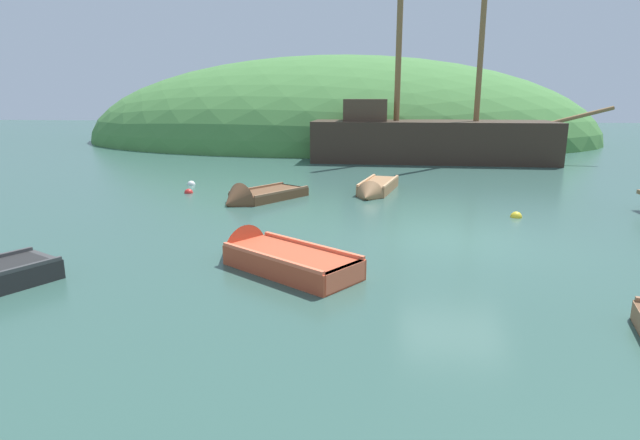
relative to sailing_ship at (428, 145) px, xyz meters
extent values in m
plane|color=#33564C|center=(-0.76, -15.55, -0.84)|extent=(120.00, 120.00, 0.00)
ellipsoid|color=#477F3D|center=(-5.70, 13.08, -0.84)|extent=(38.46, 25.32, 12.72)
cube|color=#38281E|center=(0.14, 0.00, -0.20)|extent=(12.33, 3.99, 2.89)
cube|color=#997A51|center=(0.14, 0.00, 1.19)|extent=(11.83, 3.68, 0.10)
cylinder|color=olive|center=(7.47, -0.14, 1.54)|extent=(2.95, 0.25, 0.97)
cylinder|color=olive|center=(2.35, -0.04, 6.39)|extent=(0.28, 0.28, 10.28)
cylinder|color=olive|center=(-1.70, 0.03, 5.87)|extent=(0.30, 0.30, 9.25)
cube|color=#4C3828|center=(-3.29, 0.06, 1.79)|extent=(2.25, 2.68, 1.10)
cube|color=#3B3B3B|center=(-8.96, -18.76, -0.65)|extent=(0.96, 0.60, 0.34)
cube|color=#3B3B3B|center=(-9.33, -19.43, -0.54)|extent=(1.01, 0.66, 0.05)
cube|color=#C64C2D|center=(-4.30, -18.18, -0.71)|extent=(2.89, 2.55, 0.51)
cone|color=#C64C2D|center=(-5.68, -17.19, -0.71)|extent=(1.21, 1.32, 1.13)
cube|color=#FF6E48|center=(-3.25, -18.94, -0.63)|extent=(0.72, 0.94, 0.36)
cube|color=#FF6E48|center=(-4.69, -17.90, -0.51)|extent=(0.79, 1.00, 0.05)
cube|color=#FF6E48|center=(-3.92, -18.45, -0.51)|extent=(0.79, 1.00, 0.05)
cube|color=#FF6E48|center=(-3.98, -17.73, -0.42)|extent=(2.20, 1.61, 0.07)
cube|color=#FF6E48|center=(-4.63, -18.63, -0.42)|extent=(2.20, 1.61, 0.07)
cube|color=brown|center=(-6.21, -10.98, -0.77)|extent=(2.45, 2.76, 0.40)
cone|color=brown|center=(-7.09, -12.27, -0.77)|extent=(1.35, 1.20, 1.20)
cube|color=#8E6242|center=(-5.53, -10.00, -0.71)|extent=(1.01, 0.74, 0.28)
cube|color=#8E6242|center=(-6.45, -11.34, -0.63)|extent=(1.06, 0.81, 0.05)
cube|color=#8E6242|center=(-5.96, -10.63, -0.63)|extent=(1.06, 0.81, 0.05)
cube|color=#8E6242|center=(-6.70, -10.65, -0.54)|extent=(1.44, 2.05, 0.07)
cube|color=#8E6242|center=(-5.72, -11.32, -0.54)|extent=(1.44, 2.05, 0.07)
cube|color=#9E7047|center=(-2.61, -9.15, -0.73)|extent=(1.52, 2.84, 0.46)
cone|color=#9E7047|center=(-2.96, -10.80, -0.73)|extent=(1.05, 0.85, 0.92)
cube|color=tan|center=(-2.33, -7.89, -0.66)|extent=(0.88, 0.30, 0.32)
cube|color=tan|center=(-2.71, -9.61, -0.56)|extent=(0.91, 0.37, 0.05)
cube|color=tan|center=(-2.51, -8.69, -0.56)|extent=(0.91, 0.37, 0.05)
cube|color=tan|center=(-3.04, -9.06, -0.47)|extent=(0.64, 2.60, 0.07)
cube|color=tan|center=(-2.17, -9.25, -0.47)|extent=(0.64, 2.60, 0.07)
sphere|color=red|center=(-9.25, -10.32, -0.84)|extent=(0.31, 0.31, 0.31)
sphere|color=white|center=(-9.78, -8.59, -0.84)|extent=(0.30, 0.30, 0.30)
sphere|color=yellow|center=(1.24, -12.94, -0.84)|extent=(0.32, 0.32, 0.32)
camera|label=1|loc=(-2.75, -27.46, 2.44)|focal=28.77mm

